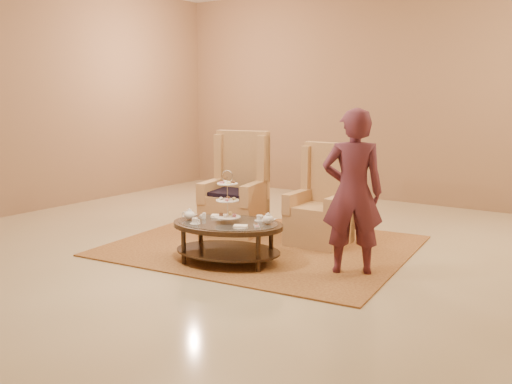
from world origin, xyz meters
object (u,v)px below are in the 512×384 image
Objects in this scene: armchair_left at (237,199)px; person at (353,192)px; armchair_right at (322,210)px; tea_table at (228,230)px.

person is at bearing -32.98° from armchair_left.
person reaches higher than armchair_left.
person is at bearing -49.89° from armchair_right.
armchair_left is 1.09× the size of armchair_right.
person reaches higher than tea_table.
armchair_right is at bearing -5.63° from armchair_left.
armchair_right is at bearing 56.03° from tea_table.
tea_table is at bearing -110.10° from armchair_right.
armchair_left is (-0.73, 1.15, 0.08)m from tea_table.
armchair_left is 0.79× the size of person.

